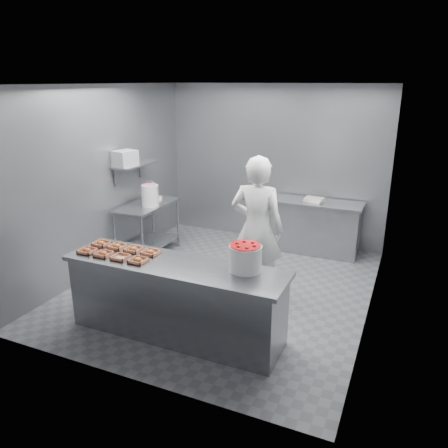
{
  "coord_description": "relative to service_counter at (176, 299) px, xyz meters",
  "views": [
    {
      "loc": [
        2.32,
        -5.23,
        2.85
      ],
      "look_at": [
        0.1,
        -0.2,
        1.03
      ],
      "focal_mm": 35.0,
      "sensor_mm": 36.0,
      "label": 1
    }
  ],
  "objects": [
    {
      "name": "floor",
      "position": [
        0.0,
        1.35,
        -0.45
      ],
      "size": [
        4.5,
        4.5,
        0.0
      ],
      "primitive_type": "plane",
      "color": "#4C4C51",
      "rests_on": "ground"
    },
    {
      "name": "ceiling",
      "position": [
        0.0,
        1.35,
        2.35
      ],
      "size": [
        4.5,
        4.5,
        0.0
      ],
      "primitive_type": "plane",
      "rotation": [
        3.14,
        0.0,
        0.0
      ],
      "color": "white",
      "rests_on": "wall_back"
    },
    {
      "name": "wall_back",
      "position": [
        0.0,
        3.6,
        0.95
      ],
      "size": [
        4.0,
        0.04,
        2.8
      ],
      "primitive_type": "cube",
      "color": "slate",
      "rests_on": "ground"
    },
    {
      "name": "wall_left",
      "position": [
        -2.0,
        1.35,
        0.95
      ],
      "size": [
        0.04,
        4.5,
        2.8
      ],
      "primitive_type": "cube",
      "color": "slate",
      "rests_on": "ground"
    },
    {
      "name": "wall_right",
      "position": [
        2.0,
        1.35,
        0.95
      ],
      "size": [
        0.04,
        4.5,
        2.8
      ],
      "primitive_type": "cube",
      "color": "slate",
      "rests_on": "ground"
    },
    {
      "name": "service_counter",
      "position": [
        0.0,
        0.0,
        0.0
      ],
      "size": [
        2.6,
        0.7,
        0.9
      ],
      "color": "slate",
      "rests_on": "ground"
    },
    {
      "name": "prep_table",
      "position": [
        -1.65,
        1.95,
        0.14
      ],
      "size": [
        0.6,
        1.2,
        0.9
      ],
      "color": "slate",
      "rests_on": "ground"
    },
    {
      "name": "back_counter",
      "position": [
        0.9,
        3.25,
        -0.0
      ],
      "size": [
        1.5,
        0.6,
        0.9
      ],
      "color": "slate",
      "rests_on": "ground"
    },
    {
      "name": "wall_shelf",
      "position": [
        -1.82,
        1.95,
        1.1
      ],
      "size": [
        0.35,
        0.9,
        0.03
      ],
      "primitive_type": "cube",
      "color": "slate",
      "rests_on": "wall_left"
    },
    {
      "name": "tray_0",
      "position": [
        -1.11,
        -0.13,
        0.47
      ],
      "size": [
        0.19,
        0.18,
        0.06
      ],
      "color": "tan",
      "rests_on": "service_counter"
    },
    {
      "name": "tray_1",
      "position": [
        -0.87,
        -0.13,
        0.47
      ],
      "size": [
        0.19,
        0.18,
        0.06
      ],
      "color": "tan",
      "rests_on": "service_counter"
    },
    {
      "name": "tray_2",
      "position": [
        -0.63,
        -0.13,
        0.47
      ],
      "size": [
        0.19,
        0.18,
        0.04
      ],
      "color": "tan",
      "rests_on": "service_counter"
    },
    {
      "name": "tray_3",
      "position": [
        -0.39,
        -0.13,
        0.47
      ],
      "size": [
        0.19,
        0.18,
        0.06
      ],
      "color": "tan",
      "rests_on": "service_counter"
    },
    {
      "name": "tray_4",
      "position": [
        -1.11,
        0.13,
        0.47
      ],
      "size": [
        0.19,
        0.18,
        0.06
      ],
      "color": "tan",
      "rests_on": "service_counter"
    },
    {
      "name": "tray_5",
      "position": [
        -0.87,
        0.13,
        0.47
      ],
      "size": [
        0.19,
        0.18,
        0.06
      ],
      "color": "tan",
      "rests_on": "service_counter"
    },
    {
      "name": "tray_6",
      "position": [
        -0.63,
        0.13,
        0.47
      ],
      "size": [
        0.19,
        0.18,
        0.06
      ],
      "color": "tan",
      "rests_on": "service_counter"
    },
    {
      "name": "tray_7",
      "position": [
        -0.39,
        0.13,
        0.47
      ],
      "size": [
        0.19,
        0.18,
        0.06
      ],
      "color": "tan",
      "rests_on": "service_counter"
    },
    {
      "name": "worker",
      "position": [
        0.52,
        1.28,
        0.52
      ],
      "size": [
        0.74,
        0.51,
        1.95
      ],
      "primitive_type": "imported",
      "rotation": [
        0.0,
        0.0,
        3.2
      ],
      "color": "silver",
      "rests_on": "ground"
    },
    {
      "name": "strawberry_tub",
      "position": [
        0.79,
        0.15,
        0.6
      ],
      "size": [
        0.35,
        0.35,
        0.29
      ],
      "color": "silver",
      "rests_on": "service_counter"
    },
    {
      "name": "glaze_bucket",
      "position": [
        -1.54,
        1.9,
        0.63
      ],
      "size": [
        0.29,
        0.27,
        0.42
      ],
      "color": "silver",
      "rests_on": "prep_table"
    },
    {
      "name": "bucket_lid",
      "position": [
        -1.69,
        2.2,
        0.46
      ],
      "size": [
        0.32,
        0.32,
        0.02
      ],
      "primitive_type": "cylinder",
      "rotation": [
        0.0,
        0.0,
        -0.03
      ],
      "color": "silver",
      "rests_on": "prep_table"
    },
    {
      "name": "rag",
      "position": [
        -1.74,
        2.39,
        0.46
      ],
      "size": [
        0.16,
        0.15,
        0.02
      ],
      "primitive_type": "cube",
      "rotation": [
        0.0,
        0.0,
        -0.15
      ],
      "color": "#CCB28C",
      "rests_on": "prep_table"
    },
    {
      "name": "appliance",
      "position": [
        -1.82,
        1.68,
        1.23
      ],
      "size": [
        0.35,
        0.38,
        0.25
      ],
      "primitive_type": "cube",
      "rotation": [
        0.0,
        0.0,
        -0.22
      ],
      "color": "gray",
      "rests_on": "wall_shelf"
    },
    {
      "name": "paper_stack",
      "position": [
        0.84,
        3.25,
        0.48
      ],
      "size": [
        0.34,
        0.28,
        0.06
      ],
      "primitive_type": "cube",
      "rotation": [
        0.0,
        0.0,
        -0.22
      ],
      "color": "silver",
      "rests_on": "back_counter"
    }
  ]
}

